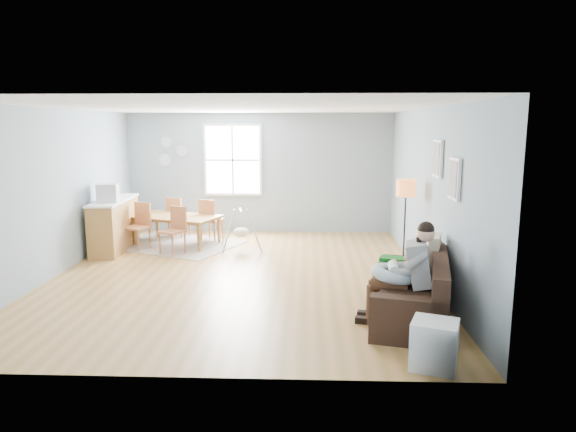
{
  "coord_description": "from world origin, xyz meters",
  "views": [
    {
      "loc": [
        1.09,
        -8.11,
        2.42
      ],
      "look_at": [
        0.78,
        -0.08,
        1.0
      ],
      "focal_mm": 32.0,
      "sensor_mm": 36.0,
      "label": 1
    }
  ],
  "objects_px": {
    "dining_table": "(176,230)",
    "chair_sw": "(140,223)",
    "sofa": "(416,296)",
    "father": "(406,270)",
    "toddler": "(412,261)",
    "counter": "(115,224)",
    "baby_swing": "(241,231)",
    "chair_se": "(175,227)",
    "chair_nw": "(177,215)",
    "floor_lamp": "(406,196)",
    "chair_ne": "(210,217)",
    "storage_cube": "(433,344)",
    "monitor": "(108,193)"
  },
  "relations": [
    {
      "from": "chair_se",
      "to": "chair_nw",
      "type": "height_order",
      "value": "chair_se"
    },
    {
      "from": "father",
      "to": "baby_swing",
      "type": "xyz_separation_m",
      "value": [
        -2.51,
        3.81,
        -0.34
      ]
    },
    {
      "from": "toddler",
      "to": "counter",
      "type": "xyz_separation_m",
      "value": [
        -5.16,
        3.25,
        -0.18
      ]
    },
    {
      "from": "chair_se",
      "to": "counter",
      "type": "height_order",
      "value": "counter"
    },
    {
      "from": "monitor",
      "to": "counter",
      "type": "bearing_deg",
      "value": 95.73
    },
    {
      "from": "father",
      "to": "toddler",
      "type": "height_order",
      "value": "father"
    },
    {
      "from": "sofa",
      "to": "chair_ne",
      "type": "relative_size",
      "value": 2.38
    },
    {
      "from": "chair_sw",
      "to": "father",
      "type": "bearing_deg",
      "value": -39.88
    },
    {
      "from": "chair_se",
      "to": "chair_ne",
      "type": "distance_m",
      "value": 1.18
    },
    {
      "from": "chair_sw",
      "to": "counter",
      "type": "distance_m",
      "value": 0.48
    },
    {
      "from": "toddler",
      "to": "monitor",
      "type": "distance_m",
      "value": 5.91
    },
    {
      "from": "toddler",
      "to": "storage_cube",
      "type": "bearing_deg",
      "value": -92.99
    },
    {
      "from": "chair_ne",
      "to": "baby_swing",
      "type": "distance_m",
      "value": 1.04
    },
    {
      "from": "floor_lamp",
      "to": "toddler",
      "type": "bearing_deg",
      "value": -97.5
    },
    {
      "from": "sofa",
      "to": "toddler",
      "type": "height_order",
      "value": "toddler"
    },
    {
      "from": "chair_nw",
      "to": "baby_swing",
      "type": "xyz_separation_m",
      "value": [
        1.54,
        -1.05,
        -0.14
      ]
    },
    {
      "from": "counter",
      "to": "storage_cube",
      "type": "bearing_deg",
      "value": -43.75
    },
    {
      "from": "toddler",
      "to": "baby_swing",
      "type": "distance_m",
      "value": 4.3
    },
    {
      "from": "sofa",
      "to": "chair_sw",
      "type": "bearing_deg",
      "value": 143.16
    },
    {
      "from": "sofa",
      "to": "storage_cube",
      "type": "bearing_deg",
      "value": -94.58
    },
    {
      "from": "dining_table",
      "to": "chair_ne",
      "type": "relative_size",
      "value": 1.89
    },
    {
      "from": "floor_lamp",
      "to": "chair_se",
      "type": "bearing_deg",
      "value": 164.89
    },
    {
      "from": "chair_se",
      "to": "counter",
      "type": "bearing_deg",
      "value": 167.92
    },
    {
      "from": "baby_swing",
      "to": "floor_lamp",
      "type": "bearing_deg",
      "value": -27.09
    },
    {
      "from": "chair_sw",
      "to": "monitor",
      "type": "xyz_separation_m",
      "value": [
        -0.44,
        -0.41,
        0.65
      ]
    },
    {
      "from": "father",
      "to": "floor_lamp",
      "type": "distance_m",
      "value": 2.42
    },
    {
      "from": "chair_se",
      "to": "chair_ne",
      "type": "height_order",
      "value": "chair_se"
    },
    {
      "from": "chair_se",
      "to": "chair_nw",
      "type": "distance_m",
      "value": 1.46
    },
    {
      "from": "chair_ne",
      "to": "monitor",
      "type": "bearing_deg",
      "value": -145.88
    },
    {
      "from": "sofa",
      "to": "chair_se",
      "type": "bearing_deg",
      "value": 140.9
    },
    {
      "from": "chair_se",
      "to": "chair_sw",
      "type": "bearing_deg",
      "value": 156.45
    },
    {
      "from": "storage_cube",
      "to": "chair_sw",
      "type": "height_order",
      "value": "chair_sw"
    },
    {
      "from": "chair_nw",
      "to": "father",
      "type": "bearing_deg",
      "value": -50.16
    },
    {
      "from": "storage_cube",
      "to": "chair_ne",
      "type": "relative_size",
      "value": 0.62
    },
    {
      "from": "sofa",
      "to": "father",
      "type": "relative_size",
      "value": 1.64
    },
    {
      "from": "dining_table",
      "to": "chair_sw",
      "type": "bearing_deg",
      "value": -129.82
    },
    {
      "from": "dining_table",
      "to": "chair_se",
      "type": "height_order",
      "value": "chair_se"
    },
    {
      "from": "father",
      "to": "chair_se",
      "type": "bearing_deg",
      "value": 137.37
    },
    {
      "from": "chair_nw",
      "to": "baby_swing",
      "type": "bearing_deg",
      "value": -34.23
    },
    {
      "from": "floor_lamp",
      "to": "baby_swing",
      "type": "bearing_deg",
      "value": 152.91
    },
    {
      "from": "storage_cube",
      "to": "chair_se",
      "type": "height_order",
      "value": "chair_se"
    },
    {
      "from": "counter",
      "to": "baby_swing",
      "type": "distance_m",
      "value": 2.49
    },
    {
      "from": "sofa",
      "to": "toddler",
      "type": "distance_m",
      "value": 0.45
    },
    {
      "from": "sofa",
      "to": "floor_lamp",
      "type": "xyz_separation_m",
      "value": [
        0.22,
        2.07,
        1.0
      ]
    },
    {
      "from": "father",
      "to": "chair_ne",
      "type": "relative_size",
      "value": 1.45
    },
    {
      "from": "baby_swing",
      "to": "dining_table",
      "type": "bearing_deg",
      "value": 166.29
    },
    {
      "from": "father",
      "to": "chair_nw",
      "type": "height_order",
      "value": "father"
    },
    {
      "from": "chair_se",
      "to": "baby_swing",
      "type": "height_order",
      "value": "chair_se"
    },
    {
      "from": "chair_sw",
      "to": "counter",
      "type": "bearing_deg",
      "value": -171.07
    },
    {
      "from": "monitor",
      "to": "baby_swing",
      "type": "xyz_separation_m",
      "value": [
        2.45,
        0.44,
        -0.82
      ]
    }
  ]
}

